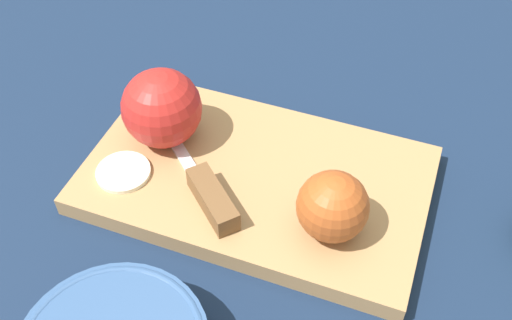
# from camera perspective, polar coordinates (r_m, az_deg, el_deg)

# --- Properties ---
(ground_plane) EXTENTS (4.00, 4.00, 0.00)m
(ground_plane) POSITION_cam_1_polar(r_m,az_deg,el_deg) (0.65, -0.00, -2.55)
(ground_plane) COLOR #14233D
(cutting_board) EXTENTS (0.37, 0.24, 0.02)m
(cutting_board) POSITION_cam_1_polar(r_m,az_deg,el_deg) (0.64, -0.00, -1.90)
(cutting_board) COLOR #A37A4C
(cutting_board) RESTS_ON ground_plane
(apple_half_left) EXTENTS (0.07, 0.07, 0.07)m
(apple_half_left) POSITION_cam_1_polar(r_m,az_deg,el_deg) (0.56, 7.28, -4.42)
(apple_half_left) COLOR #AD4C1E
(apple_half_left) RESTS_ON cutting_board
(apple_half_right) EXTENTS (0.09, 0.09, 0.09)m
(apple_half_right) POSITION_cam_1_polar(r_m,az_deg,el_deg) (0.65, -8.97, 4.92)
(apple_half_right) COLOR red
(apple_half_right) RESTS_ON cutting_board
(knife) EXTENTS (0.14, 0.12, 0.02)m
(knife) POSITION_cam_1_polar(r_m,az_deg,el_deg) (0.60, -4.41, -3.35)
(knife) COLOR silver
(knife) RESTS_ON cutting_board
(apple_slice) EXTENTS (0.06, 0.06, 0.01)m
(apple_slice) POSITION_cam_1_polar(r_m,az_deg,el_deg) (0.64, -12.52, -1.13)
(apple_slice) COLOR #EFE5C6
(apple_slice) RESTS_ON cutting_board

